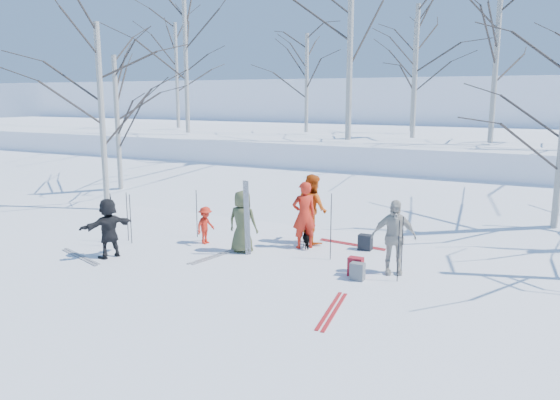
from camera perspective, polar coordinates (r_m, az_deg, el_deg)
The scene contains 39 objects.
ground at distance 12.92m, azimuth -3.06°, elevation -6.80°, with size 120.00×120.00×0.00m, color white.
snow_ramp at distance 19.06m, azimuth 7.57°, elevation -0.62°, with size 70.00×9.50×1.40m, color white.
snow_plateau at distance 28.46m, azimuth 14.45°, elevation 4.66°, with size 70.00×18.00×2.20m, color white.
far_hill at distance 49.06m, azimuth 20.07°, elevation 7.99°, with size 90.00×30.00×6.00m, color white.
skier_olive_center at distance 13.78m, azimuth -3.94°, elevation -2.26°, with size 0.78×0.50×1.59m, color #42492C.
skier_red_north at distance 14.11m, azimuth 2.53°, elevation -1.58°, with size 0.64×0.42×1.75m, color red.
skier_redor_behind at distance 14.65m, azimuth 3.41°, elevation -0.90°, with size 0.91×0.71×1.87m, color #D25010.
skier_red_seated at distance 14.73m, azimuth -7.79°, elevation -2.63°, with size 0.65×0.37×1.01m, color red.
skier_cream_east at distance 12.34m, azimuth 11.80°, elevation -3.80°, with size 0.98×0.41×1.68m, color beige.
skier_grey_west at distance 13.96m, azimuth -17.49°, elevation -2.81°, with size 1.37×0.44×1.48m, color black.
dog at distance 14.26m, azimuth 2.92°, elevation -4.08°, with size 0.26×0.57×0.48m, color black.
upright_ski_left at distance 13.45m, azimuth -3.62°, elevation -1.90°, with size 0.07×0.02×1.90m, color silver.
upright_ski_right at distance 13.42m, azimuth -3.34°, elevation -1.92°, with size 0.07×0.02×1.90m, color silver.
ski_pair_a at distance 10.32m, azimuth 5.46°, elevation -11.43°, with size 0.48×1.91×0.02m, color #A3171B, non-canonical shape.
ski_pair_b at distance 14.72m, azimuth 7.54°, elevation -4.61°, with size 1.91×0.41×0.02m, color #A3171B, non-canonical shape.
ski_pair_c at distance 13.72m, azimuth -6.52°, elevation -5.74°, with size 0.53×1.91×0.02m, color silver, non-canonical shape.
ski_pair_d at distance 14.38m, azimuth -20.15°, elevation -5.58°, with size 1.86×0.81×0.02m, color silver, non-canonical shape.
ski_pole_a at distance 12.27m, azimuth 12.64°, elevation -4.75°, with size 0.02×0.02×1.34m, color black.
ski_pole_b at distance 15.11m, azimuth -15.34°, elevation -1.94°, with size 0.02×0.02×1.34m, color black.
ski_pole_c at distance 11.88m, azimuth 12.26°, elevation -5.24°, with size 0.02×0.02×1.34m, color black.
ski_pole_d at distance 14.65m, azimuth 2.82°, elevation -1.95°, with size 0.02×0.02×1.34m, color black.
ski_pole_e at distance 13.20m, azimuth 5.32°, elevation -3.42°, with size 0.02×0.02×1.34m, color black.
ski_pole_f at distance 15.42m, azimuth -15.66°, elevation -1.69°, with size 0.02×0.02×1.34m, color black.
ski_pole_g at distance 14.78m, azimuth 5.37°, elevation -1.87°, with size 0.02×0.02×1.34m, color black.
ski_pole_h at distance 14.94m, azimuth -17.14°, elevation -2.17°, with size 0.02×0.02×1.34m, color black.
ski_pole_i at distance 15.40m, azimuth -8.70°, elevation -1.42°, with size 0.02×0.02×1.34m, color black.
ski_pole_j at distance 15.40m, azimuth -17.20°, elevation -1.79°, with size 0.02×0.02×1.34m, color black.
backpack_red at distance 12.21m, azimuth 7.90°, elevation -6.91°, with size 0.32×0.22×0.42m, color maroon.
backpack_grey at distance 11.96m, azimuth 8.09°, elevation -7.41°, with size 0.30×0.20×0.38m, color #5B5E63.
backpack_dark at distance 14.24m, azimuth 8.90°, elevation -4.39°, with size 0.34×0.24×0.40m, color black.
birch_plateau_c at distance 26.19m, azimuth -9.83°, elevation 14.51°, with size 5.42×5.42×6.89m, color silver, non-canonical shape.
birch_plateau_d at distance 27.42m, azimuth 13.82°, elevation 12.48°, with size 4.28×4.28×5.25m, color silver, non-canonical shape.
birch_plateau_f at distance 30.14m, azimuth -10.74°, elevation 12.62°, with size 4.42×4.42×5.45m, color silver, non-canonical shape.
birch_plateau_g at distance 21.80m, azimuth 7.35°, elevation 16.79°, with size 6.19×6.19×7.99m, color silver, non-canonical shape.
birch_plateau_h at distance 23.22m, azimuth 13.95°, elevation 12.84°, with size 4.29×4.29×5.28m, color silver, non-canonical shape.
birch_plateau_i at distance 21.79m, azimuth 21.66°, elevation 13.74°, with size 4.92×4.92×6.17m, color silver, non-canonical shape.
birch_plateau_k at distance 26.11m, azimuth 2.80°, elevation 12.07°, with size 3.77×3.77×4.53m, color silver, non-canonical shape.
birch_edge_a at distance 19.60m, azimuth -18.11°, elevation 8.10°, with size 5.01×5.01×6.30m, color silver, non-canonical shape.
birch_edge_d at distance 21.93m, azimuth -16.61°, elevation 7.26°, with size 4.38×4.38×5.41m, color silver, non-canonical shape.
Camera 1 is at (6.22, -10.62, 3.92)m, focal length 35.00 mm.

